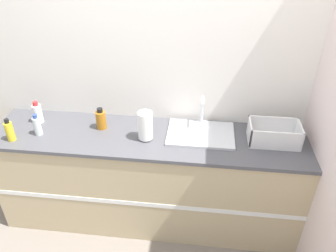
% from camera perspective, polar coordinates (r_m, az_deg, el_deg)
% --- Properties ---
extents(ground_plane, '(12.00, 12.00, 0.00)m').
position_cam_1_polar(ground_plane, '(2.99, -3.96, -19.23)').
color(ground_plane, slate).
extents(wall_back, '(4.89, 0.06, 2.60)m').
position_cam_1_polar(wall_back, '(2.66, -2.70, 9.39)').
color(wall_back, silver).
rests_on(wall_back, ground_plane).
extents(wall_right, '(0.06, 2.57, 2.60)m').
position_cam_1_polar(wall_right, '(2.50, 26.38, 4.23)').
color(wall_right, silver).
rests_on(wall_right, ground_plane).
extents(counter_cabinet, '(2.52, 0.60, 0.90)m').
position_cam_1_polar(counter_cabinet, '(2.85, -3.27, -9.13)').
color(counter_cabinet, tan).
rests_on(counter_cabinet, ground_plane).
extents(sink, '(0.52, 0.37, 0.26)m').
position_cam_1_polar(sink, '(2.59, 5.71, -1.12)').
color(sink, silver).
rests_on(sink, counter_cabinet).
extents(paper_towel_roll, '(0.11, 0.11, 0.23)m').
position_cam_1_polar(paper_towel_roll, '(2.48, -3.98, 0.04)').
color(paper_towel_roll, '#4C4C51').
rests_on(paper_towel_roll, counter_cabinet).
extents(dish_rack, '(0.38, 0.23, 0.15)m').
position_cam_1_polar(dish_rack, '(2.60, 17.92, -1.54)').
color(dish_rack, white).
rests_on(dish_rack, counter_cabinet).
extents(bottle_yellow, '(0.06, 0.06, 0.19)m').
position_cam_1_polar(bottle_yellow, '(2.76, -25.87, -0.77)').
color(bottle_yellow, yellow).
rests_on(bottle_yellow, counter_cabinet).
extents(bottle_amber, '(0.08, 0.08, 0.18)m').
position_cam_1_polar(bottle_amber, '(2.68, -11.60, 1.13)').
color(bottle_amber, '#B26B19').
rests_on(bottle_amber, counter_cabinet).
extents(bottle_clear, '(0.06, 0.06, 0.18)m').
position_cam_1_polar(bottle_clear, '(2.74, -21.81, 0.05)').
color(bottle_clear, silver).
rests_on(bottle_clear, counter_cabinet).
extents(bottle_white_spray, '(0.07, 0.07, 0.19)m').
position_cam_1_polar(bottle_white_spray, '(2.91, -21.76, 2.10)').
color(bottle_white_spray, white).
rests_on(bottle_white_spray, counter_cabinet).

